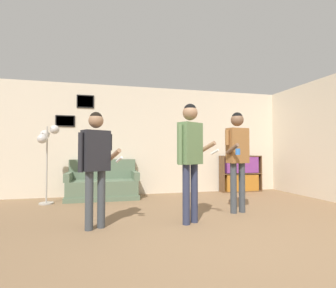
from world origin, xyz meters
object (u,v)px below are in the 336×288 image
(floor_lamp, at_px, (47,143))
(drinking_cup, at_px, (241,154))
(person_watcher_holding_cup, at_px, (238,150))
(bookshelf, at_px, (241,174))
(couch, at_px, (103,186))
(person_player_foreground_left, at_px, (96,157))
(person_player_foreground_center, at_px, (190,149))

(floor_lamp, xyz_separation_m, drinking_cup, (4.70, 0.58, -0.23))
(person_watcher_holding_cup, bearing_deg, bookshelf, 59.60)
(couch, xyz_separation_m, drinking_cup, (3.59, 0.20, 0.72))
(floor_lamp, xyz_separation_m, person_player_foreground_left, (1.01, -2.02, -0.26))
(couch, xyz_separation_m, person_player_foreground_left, (-0.09, -2.40, 0.69))
(person_watcher_holding_cup, xyz_separation_m, drinking_cup, (1.31, 2.20, -0.07))
(person_player_foreground_left, xyz_separation_m, person_player_foreground_center, (1.36, -0.05, 0.12))
(person_player_foreground_center, bearing_deg, bookshelf, 48.88)
(couch, bearing_deg, bookshelf, 3.15)
(couch, relative_size, person_player_foreground_left, 0.98)
(floor_lamp, distance_m, drinking_cup, 4.74)
(person_player_foreground_center, height_order, person_watcher_holding_cup, person_player_foreground_center)
(couch, distance_m, drinking_cup, 3.67)
(bookshelf, xyz_separation_m, drinking_cup, (0.01, 0.00, 0.53))
(bookshelf, height_order, person_player_foreground_center, person_player_foreground_center)
(couch, bearing_deg, floor_lamp, -160.77)
(floor_lamp, distance_m, person_player_foreground_left, 2.27)
(floor_lamp, distance_m, person_player_foreground_center, 3.15)
(couch, distance_m, person_player_foreground_center, 2.88)
(person_watcher_holding_cup, relative_size, drinking_cup, 16.10)
(couch, height_order, person_player_foreground_left, person_player_foreground_left)
(floor_lamp, bearing_deg, person_player_foreground_left, -63.31)
(bookshelf, xyz_separation_m, person_watcher_holding_cup, (-1.29, -2.20, 0.61))
(bookshelf, height_order, drinking_cup, drinking_cup)
(bookshelf, xyz_separation_m, person_player_foreground_left, (-3.67, -2.60, 0.51))
(bookshelf, height_order, person_watcher_holding_cup, person_watcher_holding_cup)
(bookshelf, height_order, floor_lamp, floor_lamp)
(floor_lamp, height_order, person_player_foreground_left, same)
(person_player_foreground_left, xyz_separation_m, drinking_cup, (3.69, 2.60, 0.03))
(floor_lamp, height_order, person_player_foreground_center, person_player_foreground_center)
(person_player_foreground_center, relative_size, drinking_cup, 16.33)
(person_player_foreground_center, bearing_deg, drinking_cup, 48.72)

